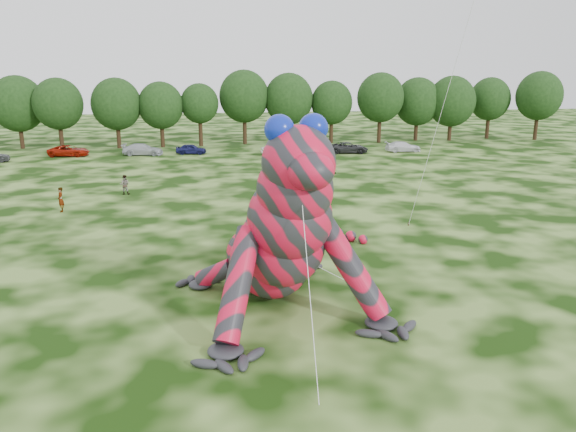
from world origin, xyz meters
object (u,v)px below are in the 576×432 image
(spectator_1, at_px, (125,185))
(spectator_2, at_px, (307,167))
(tree_15, at_px, (451,108))
(car_6, at_px, (349,148))
(tree_8, at_px, (161,115))
(tree_10, at_px, (244,107))
(tree_17, at_px, (538,106))
(spectator_0, at_px, (61,200))
(spectator_3, at_px, (334,166))
(car_2, at_px, (69,151))
(car_4, at_px, (191,149))
(tree_7, at_px, (117,113))
(tree_9, at_px, (200,115))
(tree_12, at_px, (332,112))
(car_5, at_px, (278,150))
(tree_16, at_px, (489,108))
(spectator_5, at_px, (272,205))
(tree_6, at_px, (59,114))
(tree_13, at_px, (380,108))
(tree_5, at_px, (19,112))
(car_3, at_px, (143,150))
(inflatable_gecko, at_px, (263,202))
(car_7, at_px, (403,147))
(tree_11, at_px, (289,108))
(tree_14, at_px, (417,109))

(spectator_1, bearing_deg, spectator_2, -152.95)
(tree_15, bearing_deg, car_6, -150.40)
(tree_8, bearing_deg, spectator_2, -57.09)
(tree_10, relative_size, tree_17, 1.02)
(spectator_0, height_order, spectator_3, spectator_0)
(car_2, distance_m, car_4, 15.04)
(car_2, relative_size, spectator_3, 3.07)
(tree_7, xyz_separation_m, tree_9, (11.15, 0.54, -0.40))
(tree_7, relative_size, car_4, 2.48)
(tree_12, height_order, car_5, tree_12)
(tree_16, bearing_deg, spectator_5, -132.57)
(tree_6, distance_m, tree_13, 44.69)
(spectator_5, bearing_deg, tree_5, -9.50)
(tree_9, relative_size, car_3, 1.73)
(inflatable_gecko, distance_m, spectator_3, 32.77)
(tree_12, relative_size, spectator_5, 4.76)
(car_3, bearing_deg, tree_5, 68.80)
(car_4, height_order, car_7, car_7)
(tree_16, relative_size, car_4, 2.45)
(tree_11, height_order, car_2, tree_11)
(tree_7, bearing_deg, spectator_2, -48.19)
(tree_17, xyz_separation_m, car_7, (-24.71, -9.44, -4.47))
(tree_14, bearing_deg, tree_10, -179.68)
(inflatable_gecko, xyz_separation_m, tree_8, (-7.91, 54.45, 0.02))
(tree_7, xyz_separation_m, tree_15, (48.56, 0.97, 0.08))
(spectator_3, bearing_deg, spectator_0, 108.00)
(tree_10, bearing_deg, tree_15, -1.49)
(spectator_3, height_order, spectator_1, spectator_1)
(tree_14, height_order, tree_15, tree_15)
(car_2, bearing_deg, tree_7, -28.54)
(tree_8, bearing_deg, tree_15, 1.05)
(tree_8, distance_m, tree_12, 24.24)
(tree_11, xyz_separation_m, tree_17, (38.16, -1.53, 0.11))
(tree_6, bearing_deg, tree_15, 1.11)
(tree_9, distance_m, tree_10, 6.52)
(tree_5, bearing_deg, tree_7, -7.13)
(tree_16, height_order, car_7, tree_16)
(car_4, bearing_deg, inflatable_gecko, -165.52)
(car_5, bearing_deg, tree_16, -73.26)
(tree_16, relative_size, spectator_2, 5.75)
(tree_7, relative_size, spectator_0, 5.04)
(tree_5, xyz_separation_m, tree_17, (75.07, -1.77, 0.25))
(tree_17, xyz_separation_m, spectator_5, (-46.05, -40.36, -4.21))
(car_2, height_order, spectator_3, spectator_3)
(tree_8, distance_m, tree_11, 18.05)
(tree_9, xyz_separation_m, tree_10, (6.33, 1.23, 0.91))
(tree_6, distance_m, spectator_1, 32.99)
(tree_13, height_order, car_7, tree_13)
(tree_6, relative_size, spectator_5, 5.03)
(tree_8, distance_m, car_4, 9.32)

